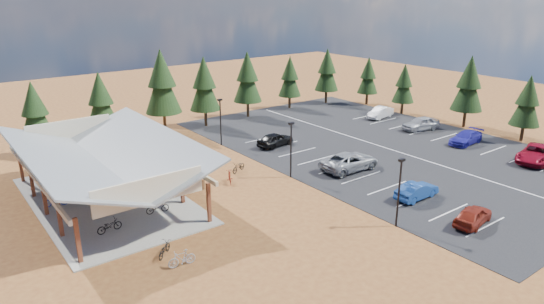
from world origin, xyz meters
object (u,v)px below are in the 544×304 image
object	(u,v)px
bike_4	(157,207)
car_9	(380,112)
bike_5	(140,191)
bike_13	(182,258)
lamp_post_0	(399,188)
bike_2	(55,200)
lamp_post_1	(291,146)
bike_15	(230,177)
bike_12	(164,249)
car_4	(275,139)
bike_0	(109,226)
bike_7	(108,169)
bike_16	(239,167)
bike_6	(143,185)
car_2	(350,161)
bike_pavilion	(102,156)
trash_bin_1	(191,184)
car_8	(421,123)
lamp_post_2	(220,119)
bike_14	(187,180)
car_7	(466,138)
trash_bin_0	(201,184)
car_0	(473,215)
car_1	(417,191)
car_6	(537,154)
bike_1	(102,200)
bike_3	(52,185)

from	to	relation	value
bike_4	car_9	bearing A→B (deg)	-66.79
bike_5	bike_13	bearing A→B (deg)	174.69
lamp_post_0	bike_2	distance (m)	26.11
lamp_post_1	bike_15	world-z (taller)	lamp_post_1
lamp_post_0	lamp_post_1	distance (m)	12.00
bike_12	car_4	size ratio (longest dim) A/B	0.40
bike_0	bike_2	xyz separation A→B (m)	(-1.87, 6.73, 0.01)
bike_7	car_9	world-z (taller)	car_9
bike_16	bike_6	bearing A→B (deg)	-120.82
bike_12	car_2	bearing A→B (deg)	-122.83
bike_5	bike_pavilion	bearing A→B (deg)	66.84
trash_bin_1	car_8	size ratio (longest dim) A/B	0.19
lamp_post_2	car_9	size ratio (longest dim) A/B	1.16
bike_14	car_9	size ratio (longest dim) A/B	0.43
bike_2	car_7	xyz separation A→B (m)	(40.29, -10.00, 0.16)
car_7	car_8	world-z (taller)	car_8
trash_bin_0	bike_14	size ratio (longest dim) A/B	0.47
bike_4	bike_14	size ratio (longest dim) A/B	0.91
car_7	bike_5	bearing A→B (deg)	-107.00
bike_6	car_4	xyz separation A→B (m)	(16.34, 2.99, 0.20)
lamp_post_2	car_8	world-z (taller)	lamp_post_2
bike_12	bike_15	xyz separation A→B (m)	(9.97, 7.94, 0.09)
car_0	car_4	distance (m)	23.21
lamp_post_1	lamp_post_0	bearing A→B (deg)	-90.00
bike_5	bike_7	world-z (taller)	bike_5
trash_bin_0	car_9	size ratio (longest dim) A/B	0.20
bike_2	bike_0	bearing A→B (deg)	-149.08
bike_13	car_1	size ratio (longest dim) A/B	0.43
bike_pavilion	car_6	xyz separation A→B (m)	(36.86, -16.40, -2.96)
trash_bin_1	car_4	size ratio (longest dim) A/B	0.21
car_2	bike_1	bearing A→B (deg)	76.92
bike_6	car_8	distance (m)	34.26
car_9	bike_5	bearing A→B (deg)	-91.21
bike_4	car_6	size ratio (longest dim) A/B	0.29
car_2	bike_3	bearing A→B (deg)	66.04
bike_5	car_0	size ratio (longest dim) A/B	0.45
bike_4	bike_7	size ratio (longest dim) A/B	1.13
lamp_post_2	bike_12	distance (m)	23.39
bike_2	bike_6	bearing A→B (deg)	-83.50
bike_12	trash_bin_1	bearing A→B (deg)	-80.31
lamp_post_0	trash_bin_0	world-z (taller)	lamp_post_0
bike_6	bike_12	world-z (taller)	bike_6
bike_5	bike_16	bearing A→B (deg)	-83.78
lamp_post_1	bike_13	xyz separation A→B (m)	(-14.72, -7.50, -2.44)
bike_1	car_0	xyz separation A→B (m)	(20.42, -19.01, 0.09)
lamp_post_0	lamp_post_2	world-z (taller)	same
bike_15	bike_pavilion	bearing A→B (deg)	10.69
car_9	bike_1	bearing A→B (deg)	-92.05
car_4	bike_14	bearing A→B (deg)	100.49
car_1	bike_12	bearing A→B (deg)	77.56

